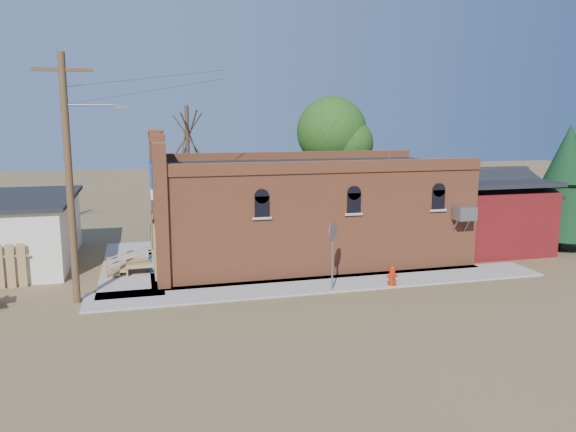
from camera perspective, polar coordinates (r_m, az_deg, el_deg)
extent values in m
plane|color=brown|center=(21.96, 1.07, -7.98)|extent=(120.00, 120.00, 0.00)
cube|color=#9E9991|center=(23.20, 4.05, -6.93)|extent=(19.00, 2.20, 0.08)
cube|color=#9E9991|center=(26.94, -15.60, -4.90)|extent=(2.60, 10.00, 0.08)
cube|color=#AC5734|center=(27.12, 1.97, 0.33)|extent=(14.00, 7.00, 4.50)
cube|color=black|center=(26.84, 1.99, 5.18)|extent=(13.80, 6.80, 0.12)
cube|color=#AC5734|center=(25.90, -13.03, 1.09)|extent=(0.50, 7.40, 5.80)
cube|color=#163D97|center=(24.56, -13.73, 3.19)|extent=(0.08, 1.10, 1.56)
cube|color=gray|center=(26.03, 17.53, 0.26)|extent=(0.85, 0.65, 0.60)
cube|color=maroon|center=(31.29, 18.86, -0.13)|extent=(5.00, 6.00, 3.20)
cylinder|color=#4B2E1E|center=(21.56, -21.33, 3.26)|extent=(0.26, 0.26, 9.00)
cube|color=#4B2E1E|center=(21.51, -21.98, 13.63)|extent=(2.00, 0.12, 0.12)
cylinder|color=gray|center=(21.37, -19.34, 10.59)|extent=(1.80, 0.08, 0.08)
cube|color=gray|center=(21.32, -16.61, 10.60)|extent=(0.45, 0.22, 0.14)
cylinder|color=#483929|center=(33.35, -10.09, 4.55)|extent=(0.24, 0.24, 7.50)
cylinder|color=#483929|center=(35.78, 4.41, 4.05)|extent=(0.28, 0.28, 6.30)
sphere|color=#154714|center=(35.61, 4.47, 8.54)|extent=(4.40, 4.40, 4.40)
cylinder|color=#483929|center=(32.71, 26.07, -1.98)|extent=(0.30, 0.30, 1.20)
cone|color=#103218|center=(32.30, 26.44, 2.89)|extent=(3.60, 3.60, 5.50)
cone|color=#103218|center=(32.18, 26.65, 5.72)|extent=(2.41, 2.41, 3.00)
cylinder|color=#B3220A|center=(23.27, 10.52, -6.83)|extent=(0.39, 0.39, 0.07)
cylinder|color=#B3220A|center=(23.18, 10.54, -6.02)|extent=(0.27, 0.27, 0.61)
sphere|color=#B3220A|center=(23.09, 10.57, -5.27)|extent=(0.24, 0.24, 0.24)
cylinder|color=#B3220A|center=(23.04, 10.71, -6.11)|extent=(0.12, 0.14, 0.11)
cylinder|color=#B3220A|center=(23.11, 10.19, -6.04)|extent=(0.14, 0.12, 0.11)
cylinder|color=#B3220A|center=(23.24, 10.89, -5.98)|extent=(0.14, 0.12, 0.11)
cylinder|color=gray|center=(22.00, 4.53, -4.41)|extent=(0.09, 0.09, 2.47)
cylinder|color=gray|center=(21.73, 4.59, -1.55)|extent=(0.55, 0.55, 0.74)
cylinder|color=#AA0A09|center=(21.77, 4.55, -1.53)|extent=(0.55, 0.55, 0.74)
cylinder|color=navy|center=(25.42, -13.42, -4.71)|extent=(0.64, 0.64, 0.75)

